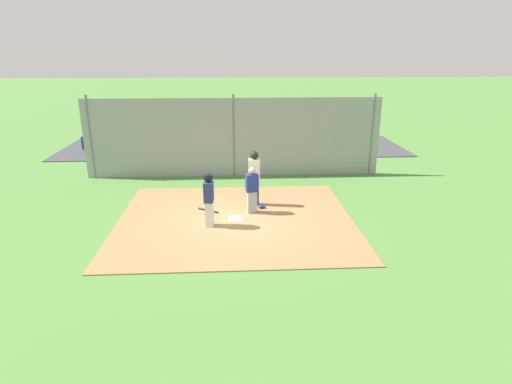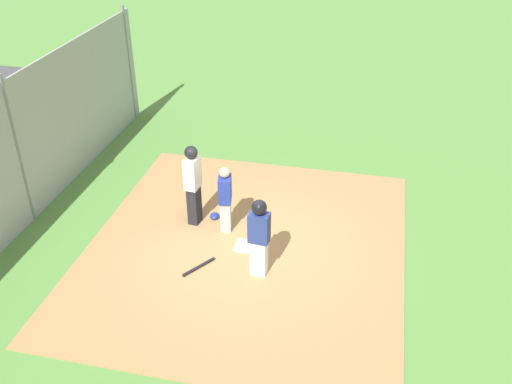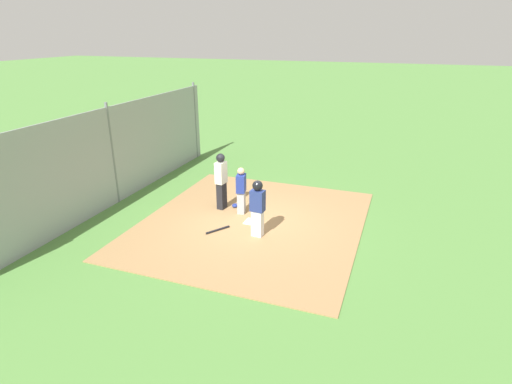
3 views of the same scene
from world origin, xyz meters
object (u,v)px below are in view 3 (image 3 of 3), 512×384
Objects in this scene: runner at (258,205)px; catcher_mask at (235,205)px; catcher at (241,190)px; umpire at (221,180)px; home_plate at (252,222)px; baseball_bat at (218,230)px.

runner reaches higher than catcher_mask.
umpire is at bearing 160.02° from catcher.
umpire reaches higher than home_plate.
runner reaches higher than home_plate.
runner reaches higher than baseball_bat.
catcher_mask is at bearing -133.37° from home_plate.
home_plate is at bearing 35.17° from runner.
baseball_bat is (0.12, -1.18, -0.91)m from runner.
catcher_mask is at bearing 39.62° from baseball_bat.
umpire is 2.37× the size of baseball_bat.
catcher is at bearing 46.84° from catcher_mask.
catcher is 1.61m from baseball_bat.
catcher is 6.24× the size of catcher_mask.
runner is 6.86× the size of catcher_mask.
catcher is 0.86m from catcher_mask.
umpire reaches higher than catcher_mask.
catcher_mask reaches higher than baseball_bat.
catcher_mask is (-1.75, -0.19, 0.03)m from baseball_bat.
catcher_mask reaches higher than home_plate.
baseball_bat is (0.88, -0.73, 0.02)m from home_plate.
catcher_mask is (-0.87, -0.92, 0.05)m from home_plate.
home_plate is at bearing -54.75° from catcher.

